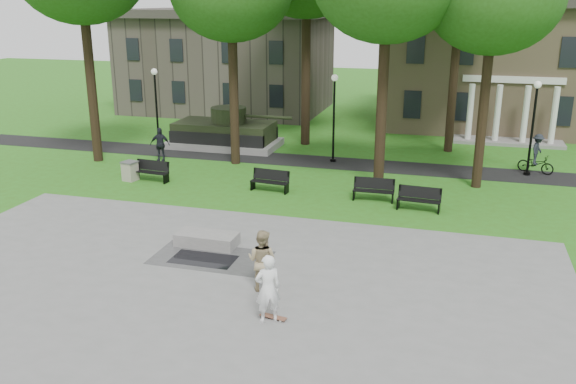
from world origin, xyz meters
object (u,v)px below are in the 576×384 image
at_px(concrete_block, 207,239).
at_px(cyclist, 537,157).
at_px(friend_watching, 262,260).
at_px(skateboarder, 268,289).
at_px(trash_bin, 130,171).
at_px(park_bench_0, 152,170).

distance_m(concrete_block, cyclist, 18.32).
xyz_separation_m(friend_watching, cyclist, (9.32, 16.36, -0.16)).
xyz_separation_m(skateboarder, friend_watching, (-0.74, 1.77, -0.02)).
relative_size(cyclist, trash_bin, 2.11).
bearing_deg(friend_watching, park_bench_0, -38.93).
xyz_separation_m(concrete_block, skateboarder, (3.76, -4.60, 0.76)).
height_order(concrete_block, skateboarder, skateboarder).
relative_size(park_bench_0, trash_bin, 1.91).
bearing_deg(skateboarder, concrete_block, -83.54).
height_order(cyclist, park_bench_0, cyclist).
bearing_deg(trash_bin, skateboarder, -46.66).
distance_m(park_bench_0, trash_bin, 1.08).
bearing_deg(trash_bin, friend_watching, -43.85).
height_order(concrete_block, park_bench_0, park_bench_0).
bearing_deg(concrete_block, trash_bin, 135.84).
relative_size(skateboarder, park_bench_0, 1.07).
relative_size(concrete_block, friend_watching, 1.14).
bearing_deg(park_bench_0, trash_bin, -161.43).
bearing_deg(cyclist, concrete_block, 159.41).
height_order(friend_watching, trash_bin, friend_watching).
relative_size(concrete_block, park_bench_0, 1.20).
distance_m(cyclist, trash_bin, 20.42).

